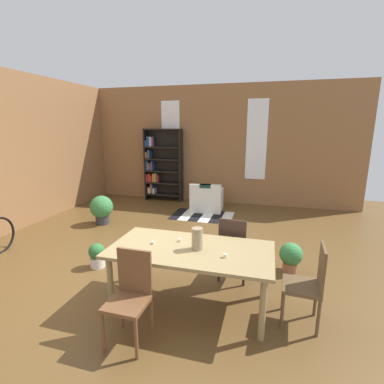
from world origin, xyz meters
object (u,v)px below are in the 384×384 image
at_px(dining_chair_head_right, 309,282).
at_px(potted_plant_by_shelf, 291,256).
at_px(dining_chair_near_left, 130,294).
at_px(bookshelf_tall, 161,165).
at_px(dining_chair_far_right, 233,247).
at_px(dining_table, 191,254).
at_px(potted_plant_corner, 97,255).
at_px(vase_on_table, 197,239).
at_px(armchair_white, 207,200).
at_px(potted_plant_window, 102,208).

bearing_deg(dining_chair_head_right, potted_plant_by_shelf, 94.57).
height_order(dining_chair_near_left, bookshelf_tall, bookshelf_tall).
bearing_deg(dining_chair_far_right, dining_table, -121.02).
distance_m(dining_chair_near_left, potted_plant_corner, 1.79).
bearing_deg(vase_on_table, dining_chair_far_right, 64.05).
height_order(vase_on_table, armchair_white, vase_on_table).
relative_size(dining_table, dining_chair_head_right, 2.05).
xyz_separation_m(bookshelf_tall, armchair_white, (1.57, -0.72, -0.77)).
bearing_deg(bookshelf_tall, dining_chair_near_left, -71.65).
relative_size(dining_table, bookshelf_tall, 0.92).
bearing_deg(armchair_white, potted_plant_by_shelf, -55.80).
height_order(dining_table, vase_on_table, vase_on_table).
height_order(armchair_white, potted_plant_window, armchair_white).
relative_size(dining_chair_head_right, potted_plant_by_shelf, 2.08).
bearing_deg(dining_chair_far_right, vase_on_table, -115.95).
bearing_deg(potted_plant_by_shelf, potted_plant_corner, -167.16).
xyz_separation_m(dining_chair_head_right, armchair_white, (-2.04, 4.06, -0.23)).
bearing_deg(dining_table, dining_chair_head_right, -0.19).
height_order(dining_chair_far_right, dining_chair_head_right, same).
relative_size(dining_chair_head_right, bookshelf_tall, 0.45).
bearing_deg(vase_on_table, potted_plant_by_shelf, 45.70).
height_order(dining_table, armchair_white, dining_table).
bearing_deg(dining_chair_near_left, dining_chair_head_right, 21.75).
bearing_deg(dining_table, dining_chair_near_left, -121.40).
xyz_separation_m(dining_table, potted_plant_by_shelf, (1.25, 1.20, -0.42)).
bearing_deg(dining_chair_head_right, armchair_white, 116.66).
bearing_deg(dining_chair_near_left, dining_table, 58.60).
height_order(bookshelf_tall, armchair_white, bookshelf_tall).
relative_size(dining_chair_far_right, dining_chair_head_right, 1.00).
xyz_separation_m(dining_chair_near_left, potted_plant_window, (-2.32, 3.07, -0.15)).
bearing_deg(potted_plant_by_shelf, bookshelf_tall, 134.47).
relative_size(vase_on_table, dining_chair_far_right, 0.28).
xyz_separation_m(vase_on_table, bookshelf_tall, (-2.34, 4.77, 0.17)).
bearing_deg(vase_on_table, dining_table, 180.00).
bearing_deg(dining_table, dining_chair_far_right, 58.98).
xyz_separation_m(dining_chair_far_right, dining_chair_head_right, (0.92, -0.72, 0.00)).
relative_size(bookshelf_tall, armchair_white, 2.48).
height_order(vase_on_table, dining_chair_far_right, vase_on_table).
bearing_deg(dining_chair_far_right, dining_chair_head_right, -38.20).
bearing_deg(armchair_white, dining_table, -80.34).
distance_m(dining_table, potted_plant_corner, 1.82).
height_order(dining_chair_near_left, armchair_white, dining_chair_near_left).
distance_m(dining_chair_near_left, potted_plant_by_shelf, 2.57).
xyz_separation_m(dining_chair_far_right, potted_plant_corner, (-2.11, -0.19, -0.31)).
relative_size(dining_table, potted_plant_window, 2.97).
bearing_deg(dining_chair_near_left, potted_plant_by_shelf, 48.59).
height_order(dining_chair_head_right, bookshelf_tall, bookshelf_tall).
bearing_deg(vase_on_table, bookshelf_tall, 116.12).
distance_m(dining_chair_head_right, bookshelf_tall, 6.01).
xyz_separation_m(dining_table, dining_chair_near_left, (-0.44, -0.72, -0.16)).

